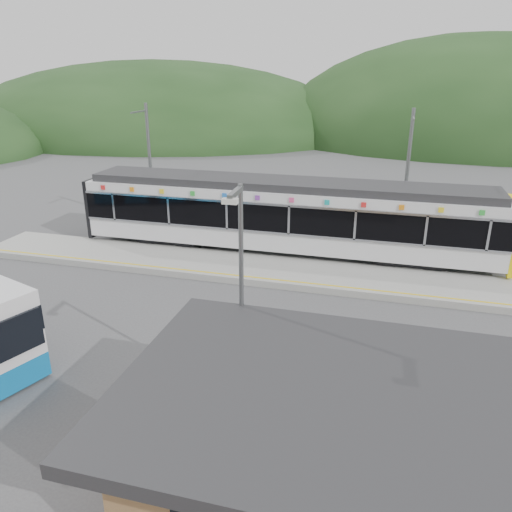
# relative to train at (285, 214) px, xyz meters

# --- Properties ---
(ground) EXTENTS (120.00, 120.00, 0.00)m
(ground) POSITION_rel_train_xyz_m (-1.43, -6.00, -2.06)
(ground) COLOR #4C4C4F
(ground) RESTS_ON ground
(hills) EXTENTS (146.00, 149.00, 26.00)m
(hills) POSITION_rel_train_xyz_m (4.76, -0.71, -2.06)
(hills) COLOR #1E3D19
(hills) RESTS_ON ground
(platform) EXTENTS (26.00, 3.20, 0.30)m
(platform) POSITION_rel_train_xyz_m (-1.43, -2.70, -1.91)
(platform) COLOR #9E9E99
(platform) RESTS_ON ground
(yellow_line) EXTENTS (26.00, 0.10, 0.01)m
(yellow_line) POSITION_rel_train_xyz_m (-1.43, -4.00, -1.76)
(yellow_line) COLOR yellow
(yellow_line) RESTS_ON platform
(train) EXTENTS (20.44, 3.01, 3.74)m
(train) POSITION_rel_train_xyz_m (0.00, 0.00, 0.00)
(train) COLOR black
(train) RESTS_ON ground
(catenary_mast_west) EXTENTS (0.18, 1.80, 7.00)m
(catenary_mast_west) POSITION_rel_train_xyz_m (-8.43, 2.56, 1.58)
(catenary_mast_west) COLOR slate
(catenary_mast_west) RESTS_ON ground
(catenary_mast_east) EXTENTS (0.18, 1.80, 7.00)m
(catenary_mast_east) POSITION_rel_train_xyz_m (5.57, 2.56, 1.58)
(catenary_mast_east) COLOR slate
(catenary_mast_east) RESTS_ON ground
(station_shelter) EXTENTS (9.20, 6.20, 3.00)m
(station_shelter) POSITION_rel_train_xyz_m (4.57, -15.00, -0.51)
(station_shelter) COLOR #996643
(station_shelter) RESTS_ON ground
(lamp_post) EXTENTS (0.36, 1.09, 6.19)m
(lamp_post) POSITION_rel_train_xyz_m (1.39, -12.09, 1.62)
(lamp_post) COLOR slate
(lamp_post) RESTS_ON ground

